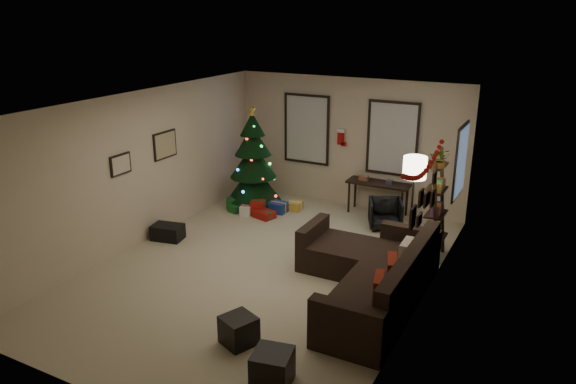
{
  "coord_description": "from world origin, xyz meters",
  "views": [
    {
      "loc": [
        4.03,
        -6.89,
        4.02
      ],
      "look_at": [
        0.1,
        0.6,
        1.15
      ],
      "focal_mm": 33.97,
      "sensor_mm": 36.0,
      "label": 1
    }
  ],
  "objects_px": {
    "sofa": "(373,277)",
    "bookshelf": "(437,207)",
    "desk": "(378,186)",
    "christmas_tree": "(253,165)",
    "desk_chair": "(385,214)"
  },
  "relations": [
    {
      "from": "christmas_tree",
      "to": "sofa",
      "type": "xyz_separation_m",
      "value": [
        3.52,
        -2.47,
        -0.61
      ]
    },
    {
      "from": "sofa",
      "to": "bookshelf",
      "type": "height_order",
      "value": "bookshelf"
    },
    {
      "from": "bookshelf",
      "to": "desk",
      "type": "bearing_deg",
      "value": 135.37
    },
    {
      "from": "sofa",
      "to": "desk",
      "type": "distance_m",
      "value": 3.4
    },
    {
      "from": "desk",
      "to": "sofa",
      "type": "bearing_deg",
      "value": -72.29
    },
    {
      "from": "desk_chair",
      "to": "bookshelf",
      "type": "height_order",
      "value": "bookshelf"
    },
    {
      "from": "desk",
      "to": "bookshelf",
      "type": "relative_size",
      "value": 0.68
    },
    {
      "from": "desk",
      "to": "bookshelf",
      "type": "bearing_deg",
      "value": -44.63
    },
    {
      "from": "desk",
      "to": "christmas_tree",
      "type": "bearing_deg",
      "value": -163.15
    },
    {
      "from": "sofa",
      "to": "desk_chair",
      "type": "bearing_deg",
      "value": 104.15
    },
    {
      "from": "desk_chair",
      "to": "christmas_tree",
      "type": "bearing_deg",
      "value": 158.66
    },
    {
      "from": "sofa",
      "to": "desk_chair",
      "type": "xyz_separation_m",
      "value": [
        -0.65,
        2.58,
        -0.01
      ]
    },
    {
      "from": "christmas_tree",
      "to": "desk_chair",
      "type": "bearing_deg",
      "value": 2.07
    },
    {
      "from": "sofa",
      "to": "desk_chair",
      "type": "relative_size",
      "value": 5.12
    },
    {
      "from": "desk",
      "to": "bookshelf",
      "type": "distance_m",
      "value": 2.15
    }
  ]
}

